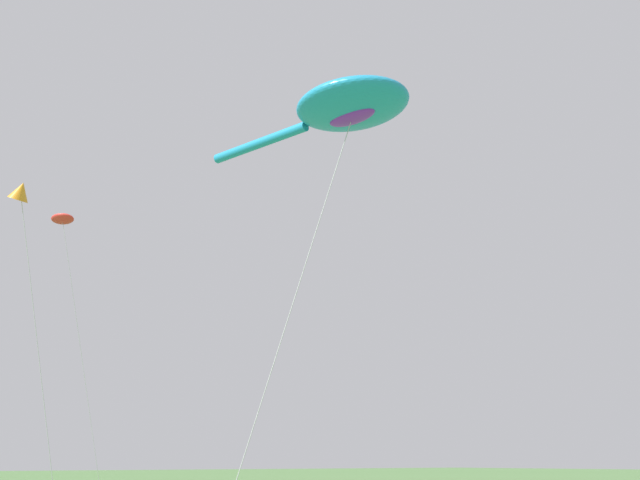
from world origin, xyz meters
TOP-DOWN VIEW (x-y plane):
  - big_show_kite at (3.33, 10.19)m, footprint 4.78×7.88m
  - small_kite_streamer_purple at (-0.66, 25.14)m, footprint 3.94×2.06m
  - small_kite_stunt_black at (-4.64, 14.79)m, footprint 2.65×1.36m

SIDE VIEW (x-z plane):
  - small_kite_stunt_black at x=-4.64m, z-range 4.29..13.68m
  - small_kite_streamer_purple at x=-0.66m, z-range 5.71..17.83m
  - big_show_kite at x=3.33m, z-range 5.81..18.39m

